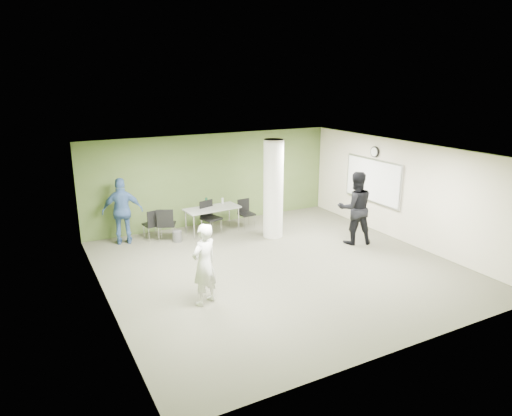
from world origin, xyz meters
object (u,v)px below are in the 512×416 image
chair_back_left (153,222)px  man_black (355,208)px  folding_table (212,209)px  woman_white (204,264)px  man_blue (123,211)px

chair_back_left → man_black: (4.83, -2.84, 0.49)m
folding_table → woman_white: size_ratio=0.98×
man_blue → man_black: bearing=166.6°
woman_white → man_blue: 4.36m
chair_back_left → man_blue: size_ratio=0.48×
woman_white → man_black: (4.95, 1.37, 0.16)m
folding_table → woman_white: (-1.83, -4.01, 0.13)m
woman_white → man_blue: bearing=-105.6°
folding_table → chair_back_left: size_ratio=1.88×
folding_table → woman_white: woman_white is taller
chair_back_left → man_blue: bearing=-15.3°
folding_table → man_blue: bearing=168.4°
folding_table → man_blue: (-2.50, 0.30, 0.21)m
chair_back_left → woman_white: size_ratio=0.52×
chair_back_left → woman_white: 4.22m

